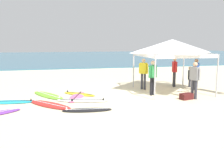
% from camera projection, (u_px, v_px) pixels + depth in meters
% --- Properties ---
extents(ground_plane, '(80.00, 80.00, 0.00)m').
position_uv_depth(ground_plane, '(120.00, 97.00, 11.22)').
color(ground_plane, beige).
extents(sea, '(80.00, 36.00, 0.10)m').
position_uv_depth(sea, '(76.00, 57.00, 40.35)').
color(sea, '#386B84').
rests_on(sea, ground).
extents(canopy_tent, '(3.28, 3.28, 2.75)m').
position_uv_depth(canopy_tent, '(172.00, 46.00, 12.22)').
color(canopy_tent, '#B7B7BC').
rests_on(canopy_tent, ground).
extents(surfboard_white, '(2.41, 1.23, 0.19)m').
position_uv_depth(surfboard_white, '(82.00, 100.00, 10.52)').
color(surfboard_white, white).
rests_on(surfboard_white, ground).
extents(surfboard_red, '(2.13, 2.24, 0.19)m').
position_uv_depth(surfboard_red, '(49.00, 104.00, 9.84)').
color(surfboard_red, red).
rests_on(surfboard_red, ground).
extents(surfboard_lime, '(1.86, 2.39, 0.19)m').
position_uv_depth(surfboard_lime, '(48.00, 95.00, 11.53)').
color(surfboard_lime, '#7AD12D').
rests_on(surfboard_lime, ground).
extents(surfboard_cyan, '(2.30, 0.88, 0.19)m').
position_uv_depth(surfboard_cyan, '(10.00, 102.00, 10.26)').
color(surfboard_cyan, '#23B2CC').
rests_on(surfboard_cyan, ground).
extents(surfboard_yellow, '(1.71, 1.53, 0.19)m').
position_uv_depth(surfboard_yellow, '(79.00, 94.00, 11.80)').
color(surfboard_yellow, yellow).
rests_on(surfboard_yellow, ground).
extents(surfboard_black, '(1.95, 0.69, 0.19)m').
position_uv_depth(surfboard_black, '(87.00, 110.00, 9.06)').
color(surfboard_black, black).
rests_on(surfboard_black, ground).
extents(surfboard_pink, '(1.25, 2.34, 0.19)m').
position_uv_depth(surfboard_pink, '(77.00, 97.00, 11.23)').
color(surfboard_pink, pink).
rests_on(surfboard_pink, ground).
extents(person_green, '(0.49, 0.37, 1.71)m').
position_uv_depth(person_green, '(153.00, 75.00, 11.58)').
color(person_green, black).
rests_on(person_green, ground).
extents(person_yellow, '(0.41, 0.43, 1.71)m').
position_uv_depth(person_yellow, '(143.00, 72.00, 12.99)').
color(person_yellow, '#383842').
rests_on(person_yellow, ground).
extents(person_blue, '(0.45, 0.39, 1.71)m').
position_uv_depth(person_blue, '(196.00, 72.00, 12.82)').
color(person_blue, '#2D2D33').
rests_on(person_blue, ground).
extents(person_red, '(0.30, 0.54, 1.71)m').
position_uv_depth(person_red, '(174.00, 70.00, 13.74)').
color(person_red, '#2D2D33').
rests_on(person_red, ground).
extents(person_grey, '(0.36, 0.50, 1.71)m').
position_uv_depth(person_grey, '(195.00, 78.00, 10.83)').
color(person_grey, '#383842').
rests_on(person_grey, ground).
extents(person_black, '(0.36, 0.49, 1.20)m').
position_uv_depth(person_black, '(190.00, 76.00, 13.74)').
color(person_black, '#383842').
rests_on(person_black, ground).
extents(gear_bag_near_tent, '(0.66, 0.47, 0.28)m').
position_uv_depth(gear_bag_near_tent, '(186.00, 96.00, 10.83)').
color(gear_bag_near_tent, '#4C1919').
rests_on(gear_bag_near_tent, ground).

